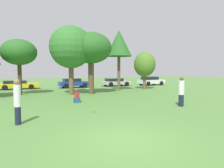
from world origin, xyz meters
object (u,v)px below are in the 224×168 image
(tree_5, at_px, (119,44))
(tree_6, at_px, (145,65))
(frisbee, at_px, (88,89))
(parked_car_yellow, at_px, (18,84))
(person_thrower, at_px, (17,101))
(person_catcher, at_px, (181,91))
(parked_car_blue, at_px, (73,83))
(bystander_sitting, at_px, (77,97))
(tree_2, at_px, (19,53))
(tree_4, at_px, (91,48))
(tree_3, at_px, (71,47))
(parked_car_silver, at_px, (116,82))
(parked_car_white, at_px, (151,81))

(tree_5, relative_size, tree_6, 1.50)
(frisbee, bearing_deg, tree_6, 47.19)
(tree_6, xyz_separation_m, parked_car_yellow, (-14.45, 5.99, -2.45))
(person_thrower, relative_size, person_catcher, 1.02)
(person_thrower, xyz_separation_m, tree_6, (13.55, 11.57, 2.02))
(parked_car_blue, bearing_deg, bystander_sitting, -104.08)
(tree_6, bearing_deg, tree_2, -178.46)
(parked_car_blue, bearing_deg, tree_4, -92.18)
(tree_3, height_order, tree_5, tree_5)
(tree_6, height_order, parked_car_yellow, tree_6)
(tree_5, relative_size, parked_car_silver, 1.59)
(parked_car_yellow, xyz_separation_m, parked_car_blue, (6.79, -0.53, 0.08))
(parked_car_white, bearing_deg, parked_car_blue, 175.88)
(tree_5, bearing_deg, tree_4, -153.52)
(parked_car_white, bearing_deg, tree_2, -166.24)
(parked_car_yellow, bearing_deg, parked_car_silver, -3.81)
(person_catcher, height_order, tree_3, tree_3)
(parked_car_yellow, bearing_deg, frisbee, -80.35)
(person_thrower, height_order, tree_6, tree_6)
(tree_2, relative_size, parked_car_blue, 1.27)
(frisbee, xyz_separation_m, tree_4, (2.97, 9.17, 3.06))
(tree_2, height_order, tree_6, tree_2)
(bystander_sitting, bearing_deg, person_catcher, -34.56)
(person_catcher, bearing_deg, parked_car_yellow, -62.89)
(person_thrower, height_order, bystander_sitting, person_thrower)
(frisbee, bearing_deg, person_catcher, 3.68)
(bystander_sitting, distance_m, tree_5, 10.54)
(tree_3, relative_size, parked_car_white, 1.54)
(tree_2, distance_m, parked_car_yellow, 7.21)
(parked_car_blue, bearing_deg, tree_3, -106.58)
(person_thrower, height_order, tree_4, tree_4)
(bystander_sitting, relative_size, parked_car_white, 0.24)
(tree_5, height_order, tree_6, tree_5)
(person_thrower, xyz_separation_m, person_catcher, (9.28, 0.64, -0.06))
(parked_car_silver, bearing_deg, frisbee, -121.40)
(person_thrower, xyz_separation_m, tree_5, (9.96, 11.36, 4.33))
(person_catcher, bearing_deg, frisbee, -0.27)
(person_catcher, distance_m, parked_car_white, 18.44)
(person_catcher, bearing_deg, tree_3, -63.98)
(bystander_sitting, relative_size, parked_car_yellow, 0.22)
(parked_car_yellow, bearing_deg, tree_2, -88.34)
(bystander_sitting, relative_size, tree_5, 0.15)
(frisbee, bearing_deg, parked_car_blue, 80.42)
(frisbee, distance_m, parked_car_blue, 17.03)
(person_catcher, xyz_separation_m, parked_car_yellow, (-10.19, 16.91, -0.36))
(tree_6, relative_size, parked_car_yellow, 0.98)
(bystander_sitting, bearing_deg, parked_car_yellow, 108.85)
(bystander_sitting, bearing_deg, tree_6, 34.72)
(tree_5, bearing_deg, person_thrower, -131.23)
(tree_2, height_order, tree_3, tree_3)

